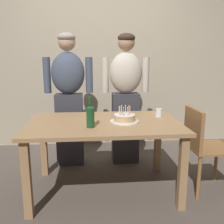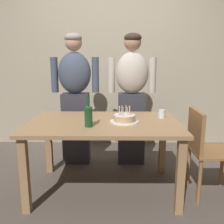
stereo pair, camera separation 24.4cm
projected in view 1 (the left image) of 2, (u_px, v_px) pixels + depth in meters
ground_plane at (104, 189)px, 2.63m from camera, size 10.00×10.00×0.00m
back_wall at (98, 62)px, 3.86m from camera, size 5.20×0.10×2.60m
dining_table at (104, 131)px, 2.49m from camera, size 1.50×0.96×0.74m
birthday_cake at (124, 118)px, 2.46m from camera, size 0.29×0.29×0.16m
water_glass_near at (159, 113)px, 2.69m from camera, size 0.08×0.08×0.09m
wine_bottle at (90, 115)px, 2.25m from camera, size 0.07×0.07×0.28m
person_man_bearded at (69, 98)px, 3.12m from camera, size 0.61×0.27×1.66m
person_woman_cardigan at (126, 97)px, 3.18m from camera, size 0.61×0.27×1.66m
dining_chair at (202, 143)px, 2.52m from camera, size 0.42×0.42×0.87m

